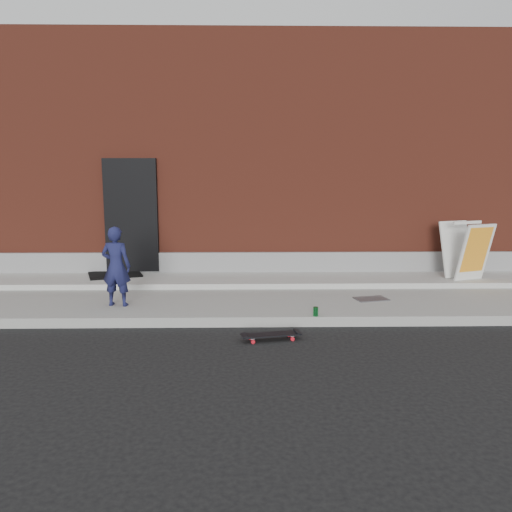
{
  "coord_description": "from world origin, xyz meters",
  "views": [
    {
      "loc": [
        -0.3,
        -7.02,
        2.2
      ],
      "look_at": [
        -0.15,
        0.8,
        0.93
      ],
      "focal_mm": 35.0,
      "sensor_mm": 36.0,
      "label": 1
    }
  ],
  "objects_px": {
    "pizza_sign": "(466,250)",
    "soda_can": "(316,312)",
    "skateboard": "(271,335)",
    "child": "(116,266)"
  },
  "relations": [
    {
      "from": "child",
      "to": "skateboard",
      "type": "distance_m",
      "value": 2.8
    },
    {
      "from": "soda_can",
      "to": "skateboard",
      "type": "bearing_deg",
      "value": -137.38
    },
    {
      "from": "skateboard",
      "to": "pizza_sign",
      "type": "height_order",
      "value": "pizza_sign"
    },
    {
      "from": "pizza_sign",
      "to": "soda_can",
      "type": "bearing_deg",
      "value": -145.52
    },
    {
      "from": "child",
      "to": "soda_can",
      "type": "height_order",
      "value": "child"
    },
    {
      "from": "pizza_sign",
      "to": "soda_can",
      "type": "height_order",
      "value": "pizza_sign"
    },
    {
      "from": "skateboard",
      "to": "pizza_sign",
      "type": "relative_size",
      "value": 0.73
    },
    {
      "from": "skateboard",
      "to": "soda_can",
      "type": "height_order",
      "value": "soda_can"
    },
    {
      "from": "child",
      "to": "pizza_sign",
      "type": "xyz_separation_m",
      "value": [
        6.2,
        1.49,
        0.02
      ]
    },
    {
      "from": "skateboard",
      "to": "soda_can",
      "type": "xyz_separation_m",
      "value": [
        0.68,
        0.63,
        0.15
      ]
    }
  ]
}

